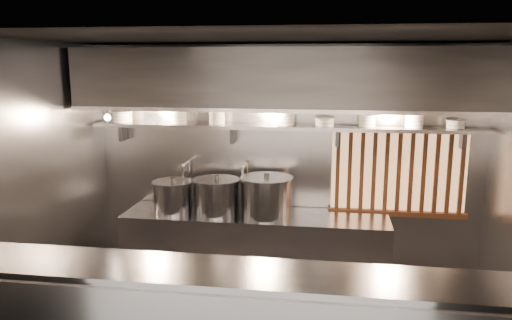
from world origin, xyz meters
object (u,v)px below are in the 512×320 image
(stock_pot_right, at_px, (267,196))
(heat_lamp, at_px, (106,112))
(stock_pot_left, at_px, (217,196))
(stock_pot_mid, at_px, (173,196))
(pendant_bulb, at_px, (274,121))

(stock_pot_right, bearing_deg, heat_lamp, -172.05)
(stock_pot_left, distance_m, stock_pot_mid, 0.51)
(pendant_bulb, distance_m, stock_pot_mid, 1.45)
(stock_pot_left, bearing_deg, pendant_bulb, 9.33)
(stock_pot_mid, height_order, stock_pot_right, stock_pot_right)
(pendant_bulb, relative_size, stock_pot_left, 0.31)
(heat_lamp, bearing_deg, stock_pot_left, 11.91)
(heat_lamp, height_order, stock_pot_right, heat_lamp)
(heat_lamp, xyz_separation_m, stock_pot_right, (1.73, 0.24, -0.94))
(stock_pot_left, relative_size, stock_pot_right, 0.75)
(stock_pot_mid, bearing_deg, stock_pot_right, 0.37)
(stock_pot_left, bearing_deg, stock_pot_right, -0.32)
(heat_lamp, xyz_separation_m, stock_pot_left, (1.16, 0.25, -0.96))
(stock_pot_mid, relative_size, stock_pot_right, 0.79)
(pendant_bulb, bearing_deg, stock_pot_left, -170.67)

